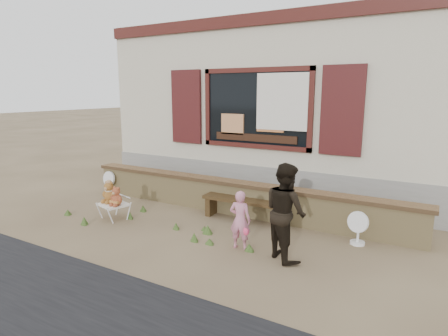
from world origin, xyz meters
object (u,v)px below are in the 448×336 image
Objects in this scene: folding_chair at (114,205)px; teddy_bear_left at (109,191)px; bench at (244,205)px; child at (240,220)px; adult at (285,211)px; teddy_bear_right at (117,196)px.

teddy_bear_left is (-0.13, 0.04, 0.24)m from folding_chair.
folding_chair is at bearing -153.77° from bench.
child is 0.65× the size of adult.
teddy_bear_left is 0.46× the size of child.
teddy_bear_right is (0.13, -0.04, 0.21)m from folding_chair.
bench reaches higher than folding_chair.
child is at bearing 15.92° from teddy_bear_right.
folding_chair is at bearing -180.00° from teddy_bear_right.
bench is at bearing -72.95° from child.
teddy_bear_left reaches higher than teddy_bear_right.
teddy_bear_left is at bearing -8.05° from child.
child reaches higher than teddy_bear_left.
child is at bearing 15.12° from folding_chair.
teddy_bear_right is at bearing 0.00° from folding_chair.
folding_chair is (-2.20, -1.18, -0.03)m from bench.
teddy_bear_right reaches higher than bench.
folding_chair is 0.25m from teddy_bear_right.
adult reaches higher than bench.
teddy_bear_right is 2.60m from child.
bench is at bearing 41.58° from teddy_bear_left.
teddy_bear_left is (-2.33, -1.14, 0.21)m from bench.
teddy_bear_left reaches higher than bench.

